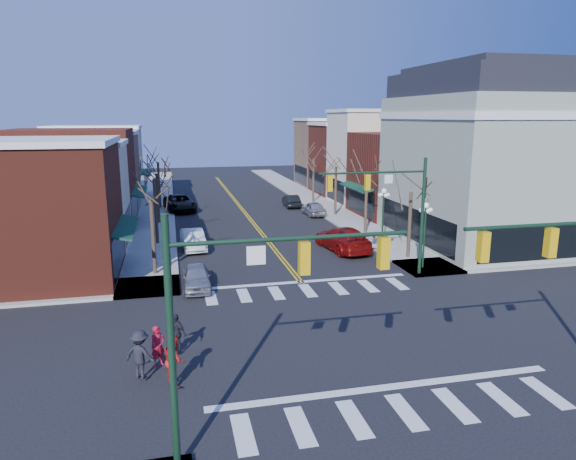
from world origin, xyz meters
TOP-DOWN VIEW (x-y plane):
  - ground at (0.00, 0.00)m, footprint 160.00×160.00m
  - sidewalk_left at (-8.75, 20.00)m, footprint 3.50×70.00m
  - sidewalk_right at (8.75, 20.00)m, footprint 3.50×70.00m
  - bldg_left_brick_a at (-15.50, 11.75)m, footprint 10.00×8.50m
  - bldg_left_stucco_a at (-15.50, 19.50)m, footprint 10.00×7.00m
  - bldg_left_brick_b at (-15.50, 27.50)m, footprint 10.00×9.00m
  - bldg_left_tan at (-15.50, 35.75)m, footprint 10.00×7.50m
  - bldg_left_stucco_b at (-15.50, 43.50)m, footprint 10.00×8.00m
  - bldg_right_brick_a at (15.50, 25.75)m, footprint 10.00×8.50m
  - bldg_right_stucco at (15.50, 33.50)m, footprint 10.00×7.00m
  - bldg_right_brick_b at (15.50, 41.00)m, footprint 10.00×8.00m
  - bldg_right_tan at (15.50, 49.00)m, footprint 10.00×8.00m
  - victorian_corner at (16.50, 14.50)m, footprint 12.25×14.25m
  - traffic_mast_near_left at (-5.55, -7.40)m, footprint 6.60×0.28m
  - traffic_mast_far_right at (5.55, 7.40)m, footprint 6.60×0.28m
  - lamppost_corner at (8.20, 8.50)m, footprint 0.36×0.36m
  - lamppost_midblock at (8.20, 15.00)m, footprint 0.36×0.36m
  - tree_left_a at (-8.40, 11.00)m, footprint 0.24×0.24m
  - tree_left_b at (-8.40, 19.00)m, footprint 0.24×0.24m
  - tree_left_c at (-8.40, 27.00)m, footprint 0.24×0.24m
  - tree_left_d at (-8.40, 35.00)m, footprint 0.24×0.24m
  - tree_right_a at (8.40, 11.00)m, footprint 0.24×0.24m
  - tree_right_b at (8.40, 19.00)m, footprint 0.24×0.24m
  - tree_right_c at (8.40, 27.00)m, footprint 0.24×0.24m
  - tree_right_d at (8.40, 35.00)m, footprint 0.24×0.24m
  - car_left_near at (-6.06, 8.01)m, footprint 1.60×3.92m
  - car_left_mid at (-5.80, 16.96)m, footprint 1.85×4.47m
  - car_left_far at (-6.40, 33.28)m, footprint 3.56×6.31m
  - car_right_near at (4.80, 14.22)m, footprint 3.09×6.17m
  - car_right_mid at (6.40, 27.76)m, footprint 1.78×4.16m
  - car_right_far at (5.37, 32.94)m, footprint 1.58×4.08m
  - pedestrian_red_a at (-7.99, -1.34)m, footprint 0.70×0.63m
  - pedestrian_red_b at (-7.40, -2.88)m, footprint 0.85×1.01m
  - pedestrian_dark_a at (-7.30, -0.25)m, footprint 0.99×0.93m
  - pedestrian_dark_b at (-8.60, -2.18)m, footprint 1.38×1.19m

SIDE VIEW (x-z plane):
  - ground at x=0.00m, z-range 0.00..0.00m
  - sidewalk_left at x=-8.75m, z-range 0.00..0.15m
  - sidewalk_right at x=8.75m, z-range 0.00..0.15m
  - car_right_far at x=5.37m, z-range 0.00..1.32m
  - car_left_near at x=-6.06m, z-range 0.00..1.33m
  - car_right_mid at x=6.40m, z-range 0.00..1.40m
  - car_left_mid at x=-5.80m, z-range 0.00..1.44m
  - car_left_far at x=-6.40m, z-range 0.00..1.66m
  - car_right_near at x=4.80m, z-range 0.00..1.72m
  - pedestrian_red_a at x=-7.99m, z-range 0.15..1.77m
  - pedestrian_dark_a at x=-7.30m, z-range 0.15..1.79m
  - pedestrian_dark_b at x=-8.60m, z-range 0.15..2.00m
  - pedestrian_red_b at x=-7.40m, z-range 0.15..2.00m
  - tree_left_c at x=-8.40m, z-range 0.00..4.55m
  - tree_right_a at x=8.40m, z-range 0.00..4.62m
  - tree_left_a at x=-8.40m, z-range 0.00..4.76m
  - tree_right_c at x=8.40m, z-range 0.00..4.83m
  - tree_left_d at x=-8.40m, z-range 0.00..4.90m
  - tree_right_d at x=8.40m, z-range 0.00..4.97m
  - tree_left_b at x=-8.40m, z-range 0.00..5.04m
  - tree_right_b at x=8.40m, z-range 0.00..5.18m
  - lamppost_corner at x=8.20m, z-range 0.80..5.13m
  - lamppost_midblock at x=8.20m, z-range 0.80..5.13m
  - bldg_left_stucco_a at x=-15.50m, z-range 0.00..7.50m
  - bldg_left_tan at x=-15.50m, z-range 0.00..7.80m
  - bldg_left_brick_a at x=-15.50m, z-range 0.00..8.00m
  - bldg_right_brick_a at x=15.50m, z-range 0.00..8.00m
  - bldg_left_stucco_b at x=-15.50m, z-range 0.00..8.20m
  - bldg_left_brick_b at x=-15.50m, z-range 0.00..8.50m
  - bldg_right_brick_b at x=15.50m, z-range 0.00..8.50m
  - bldg_right_tan at x=15.50m, z-range 0.00..9.00m
  - traffic_mast_near_left at x=-5.55m, z-range 1.11..8.31m
  - traffic_mast_far_right at x=5.55m, z-range 1.11..8.31m
  - bldg_right_stucco at x=15.50m, z-range 0.00..10.00m
  - victorian_corner at x=16.50m, z-range 0.01..13.31m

